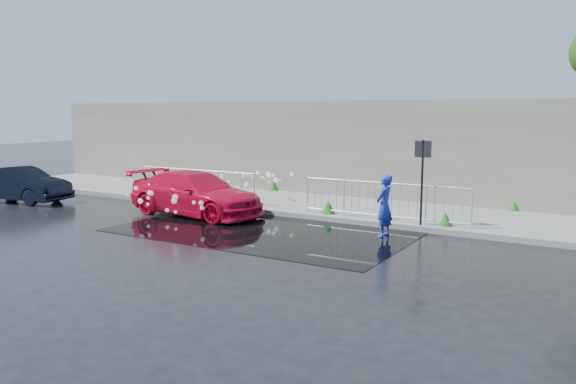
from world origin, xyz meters
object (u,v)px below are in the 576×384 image
red_car (196,194)px  sign_post (422,168)px  person (384,206)px  dark_car (20,184)px

red_car → sign_post: bearing=-75.2°
red_car → person: bearing=-85.0°
dark_car → person: bearing=-92.6°
red_car → dark_car: red_car is taller
sign_post → dark_car: sign_post is taller
sign_post → dark_car: bearing=-169.5°
sign_post → red_car: bearing=-169.0°
sign_post → dark_car: 14.32m
dark_car → sign_post: bearing=-88.0°
red_car → dark_car: 7.28m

